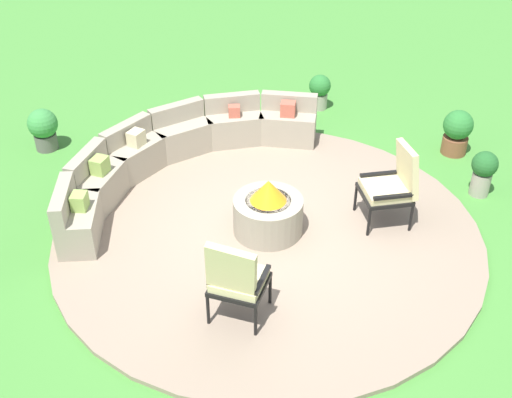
% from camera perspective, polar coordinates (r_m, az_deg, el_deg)
% --- Properties ---
extents(ground_plane, '(24.00, 24.00, 0.00)m').
position_cam_1_polar(ground_plane, '(8.11, 1.06, -3.15)').
color(ground_plane, '#478C38').
extents(patio_circle, '(5.36, 5.36, 0.06)m').
position_cam_1_polar(patio_circle, '(8.09, 1.06, -2.98)').
color(patio_circle, gray).
rests_on(patio_circle, ground_plane).
extents(fire_pit, '(0.87, 0.87, 0.75)m').
position_cam_1_polar(fire_pit, '(7.90, 1.08, -1.13)').
color(fire_pit, '#9E937F').
rests_on(fire_pit, patio_circle).
extents(curved_stone_bench, '(4.46, 1.77, 0.74)m').
position_cam_1_polar(curved_stone_bench, '(9.13, -7.30, 4.07)').
color(curved_stone_bench, '#9E937F').
rests_on(curved_stone_bench, patio_circle).
extents(lounge_chair_front_left, '(0.74, 0.74, 1.10)m').
position_cam_1_polar(lounge_chair_front_left, '(6.54, -1.78, -7.07)').
color(lounge_chair_front_left, black).
rests_on(lounge_chair_front_left, patio_circle).
extents(lounge_chair_front_right, '(0.82, 0.84, 1.08)m').
position_cam_1_polar(lounge_chair_front_right, '(8.13, 12.10, 1.35)').
color(lounge_chair_front_right, black).
rests_on(lounge_chair_front_right, patio_circle).
extents(potted_plant_0, '(0.44, 0.44, 0.70)m').
position_cam_1_polar(potted_plant_0, '(10.07, 17.48, 5.80)').
color(potted_plant_0, brown).
rests_on(potted_plant_0, ground_plane).
extents(potted_plant_2, '(0.37, 0.37, 0.60)m').
position_cam_1_polar(potted_plant_2, '(11.02, 5.69, 9.63)').
color(potted_plant_2, '#A89E8E').
rests_on(potted_plant_2, ground_plane).
extents(potted_plant_3, '(0.45, 0.45, 0.66)m').
position_cam_1_polar(potted_plant_3, '(10.24, -18.42, 6.05)').
color(potted_plant_3, '#605B56').
rests_on(potted_plant_3, ground_plane).
extents(potted_plant_4, '(0.35, 0.35, 0.66)m').
position_cam_1_polar(potted_plant_4, '(9.17, 19.61, 2.39)').
color(potted_plant_4, '#A89E8E').
rests_on(potted_plant_4, ground_plane).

